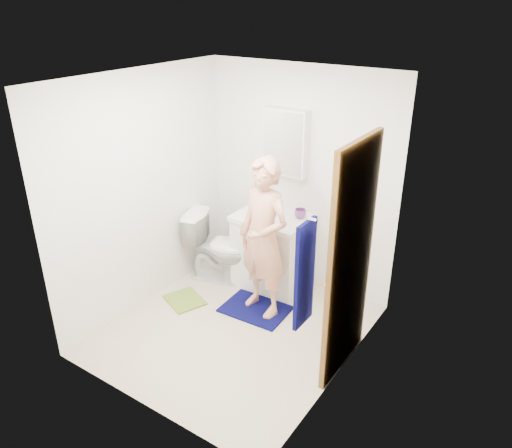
{
  "coord_description": "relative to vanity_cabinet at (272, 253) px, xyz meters",
  "views": [
    {
      "loc": [
        2.4,
        -3.21,
        3.0
      ],
      "look_at": [
        0.08,
        0.25,
        1.07
      ],
      "focal_mm": 35.0,
      "sensor_mm": 36.0,
      "label": 1
    }
  ],
  "objects": [
    {
      "name": "faucet",
      "position": [
        0.0,
        0.18,
        0.51
      ],
      "size": [
        0.03,
        0.03,
        0.12
      ],
      "primitive_type": "cylinder",
      "color": "silver",
      "rests_on": "countertop"
    },
    {
      "name": "mirror_panel",
      "position": [
        0.0,
        0.16,
        1.2
      ],
      "size": [
        0.46,
        0.01,
        0.66
      ],
      "primitive_type": "cube",
      "color": "white",
      "rests_on": "wall_back"
    },
    {
      "name": "wall_front",
      "position": [
        0.15,
        -2.12,
        0.8
      ],
      "size": [
        2.2,
        0.02,
        2.4
      ],
      "primitive_type": "cube",
      "color": "white",
      "rests_on": "ground"
    },
    {
      "name": "ceiling",
      "position": [
        0.15,
        -0.91,
        2.01
      ],
      "size": [
        2.2,
        2.4,
        0.02
      ],
      "primitive_type": "cube",
      "color": "white",
      "rests_on": "ground"
    },
    {
      "name": "door_knob",
      "position": [
        1.18,
        -1.08,
        0.55
      ],
      "size": [
        0.07,
        0.07,
        0.07
      ],
      "primitive_type": "sphere",
      "color": "gold",
      "rests_on": "door"
    },
    {
      "name": "green_rug",
      "position": [
        -0.6,
        -0.81,
        -0.39
      ],
      "size": [
        0.51,
        0.47,
        0.02
      ],
      "primitive_type": "cube",
      "rotation": [
        0.0,
        0.0,
        -0.4
      ],
      "color": "olive",
      "rests_on": "floor"
    },
    {
      "name": "countertop",
      "position": [
        0.0,
        0.0,
        0.43
      ],
      "size": [
        0.79,
        0.59,
        0.05
      ],
      "primitive_type": "cube",
      "color": "white",
      "rests_on": "vanity_cabinet"
    },
    {
      "name": "medicine_cabinet",
      "position": [
        0.0,
        0.22,
        1.2
      ],
      "size": [
        0.5,
        0.12,
        0.7
      ],
      "primitive_type": "cube",
      "color": "white",
      "rests_on": "wall_back"
    },
    {
      "name": "wall_left",
      "position": [
        -0.96,
        -0.91,
        0.8
      ],
      "size": [
        0.02,
        2.4,
        2.4
      ],
      "primitive_type": "cube",
      "color": "white",
      "rests_on": "ground"
    },
    {
      "name": "vanity_cabinet",
      "position": [
        0.0,
        0.0,
        0.0
      ],
      "size": [
        0.75,
        0.55,
        0.8
      ],
      "primitive_type": "cube",
      "color": "white",
      "rests_on": "floor"
    },
    {
      "name": "towel_hook",
      "position": [
        1.22,
        -1.48,
        1.27
      ],
      "size": [
        0.06,
        0.02,
        0.02
      ],
      "primitive_type": "cylinder",
      "rotation": [
        0.0,
        1.57,
        0.0
      ],
      "color": "silver",
      "rests_on": "wall_right"
    },
    {
      "name": "toothbrush_cup",
      "position": [
        0.27,
        0.12,
        0.5
      ],
      "size": [
        0.15,
        0.15,
        0.1
      ],
      "primitive_type": "imported",
      "rotation": [
        0.0,
        0.0,
        0.26
      ],
      "color": "#763D88",
      "rests_on": "countertop"
    },
    {
      "name": "sink_basin",
      "position": [
        0.0,
        0.0,
        0.44
      ],
      "size": [
        0.4,
        0.4,
        0.03
      ],
      "primitive_type": "cylinder",
      "color": "white",
      "rests_on": "countertop"
    },
    {
      "name": "wall_right",
      "position": [
        1.26,
        -0.91,
        0.8
      ],
      "size": [
        0.02,
        2.4,
        2.4
      ],
      "primitive_type": "cube",
      "color": "white",
      "rests_on": "ground"
    },
    {
      "name": "toilet",
      "position": [
        -0.54,
        -0.2,
        0.0
      ],
      "size": [
        0.89,
        0.65,
        0.81
      ],
      "primitive_type": "imported",
      "rotation": [
        0.0,
        0.0,
        1.86
      ],
      "color": "white",
      "rests_on": "floor"
    },
    {
      "name": "towel",
      "position": [
        1.18,
        -1.48,
        0.85
      ],
      "size": [
        0.03,
        0.24,
        0.8
      ],
      "primitive_type": "cube",
      "color": "#070741",
      "rests_on": "wall_right"
    },
    {
      "name": "floor",
      "position": [
        0.15,
        -0.91,
        -0.41
      ],
      "size": [
        2.2,
        2.4,
        0.02
      ],
      "primitive_type": "cube",
      "color": "beige",
      "rests_on": "ground"
    },
    {
      "name": "bath_mat",
      "position": [
        0.13,
        -0.53,
        -0.39
      ],
      "size": [
        0.69,
        0.51,
        0.02
      ],
      "primitive_type": "cube",
      "rotation": [
        0.0,
        0.0,
        0.05
      ],
      "color": "#070741",
      "rests_on": "floor"
    },
    {
      "name": "man",
      "position": [
        0.2,
        -0.49,
        0.44
      ],
      "size": [
        0.67,
        0.51,
        1.63
      ],
      "primitive_type": "imported",
      "rotation": [
        0.0,
        0.0,
        -0.22
      ],
      "color": "#E29C7F",
      "rests_on": "bath_mat"
    },
    {
      "name": "door",
      "position": [
        1.22,
        -0.76,
        0.62
      ],
      "size": [
        0.05,
        0.8,
        2.05
      ],
      "primitive_type": "cube",
      "color": "brown",
      "rests_on": "ground"
    },
    {
      "name": "soap_dispenser",
      "position": [
        -0.21,
        -0.03,
        0.55
      ],
      "size": [
        0.12,
        0.12,
        0.2
      ],
      "primitive_type": "imported",
      "rotation": [
        0.0,
        0.0,
        -0.37
      ],
      "color": "#BD6B58",
      "rests_on": "countertop"
    },
    {
      "name": "wall_back",
      "position": [
        0.15,
        0.3,
        0.8
      ],
      "size": [
        2.2,
        0.02,
        2.4
      ],
      "primitive_type": "cube",
      "color": "white",
      "rests_on": "ground"
    }
  ]
}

